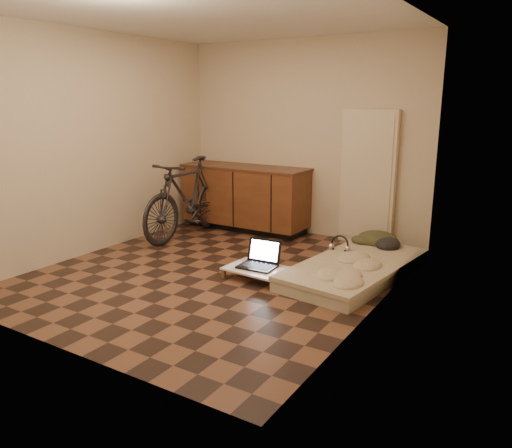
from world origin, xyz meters
The scene contains 10 objects.
room_shell centered at (0.00, 0.00, 1.30)m, with size 3.50×4.00×2.60m.
cabinets centered at (-0.75, 1.70, 0.47)m, with size 1.84×0.62×0.91m.
appliance_panel centered at (0.95, 1.94, 0.85)m, with size 0.70×0.10×1.70m, color beige.
bicycle centered at (-1.20, 0.98, 0.59)m, with size 0.53×1.82×1.18m, color black.
futon centered at (1.30, 0.66, 0.08)m, with size 1.11×1.94×0.16m.
clothing_pile centered at (1.30, 1.46, 0.26)m, with size 0.51×0.43×0.20m, color #353820, non-canonical shape.
headphones centered at (0.99, 0.97, 0.23)m, with size 0.23×0.21×0.15m, color black, non-canonical shape.
lap_desk centered at (0.49, 0.06, 0.10)m, with size 0.73×0.50×0.12m.
laptop centered at (0.45, 0.12, 0.17)m, with size 0.40×0.36×0.26m.
mouse centered at (0.77, -0.04, 0.13)m, with size 0.05×0.09×0.03m, color white.
Camera 1 is at (3.03, -4.13, 1.82)m, focal length 35.00 mm.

